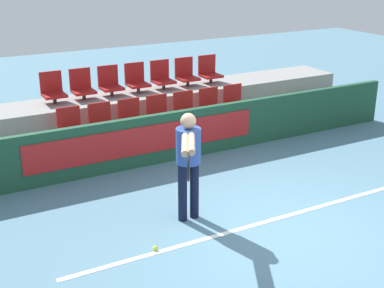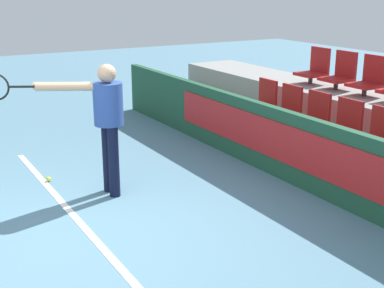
{
  "view_description": "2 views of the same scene",
  "coord_description": "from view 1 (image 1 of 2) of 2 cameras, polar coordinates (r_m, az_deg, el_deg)",
  "views": [
    {
      "loc": [
        -4.2,
        -5.1,
        3.7
      ],
      "look_at": [
        -0.44,
        1.79,
        0.82
      ],
      "focal_mm": 50.0,
      "sensor_mm": 36.0,
      "label": 1
    },
    {
      "loc": [
        4.89,
        -1.23,
        2.49
      ],
      "look_at": [
        -0.2,
        1.73,
        0.71
      ],
      "focal_mm": 50.0,
      "sensor_mm": 36.0,
      "label": 2
    }
  ],
  "objects": [
    {
      "name": "tennis_player",
      "position": [
        7.36,
        -0.39,
        -1.28
      ],
      "size": [
        0.87,
        1.46,
        1.6
      ],
      "rotation": [
        0.0,
        0.0,
        -0.49
      ],
      "color": "black",
      "rests_on": "ground"
    },
    {
      "name": "stadium_chair_6",
      "position": [
        11.23,
        4.6,
        4.55
      ],
      "size": [
        0.43,
        0.42,
        0.59
      ],
      "color": "#333333",
      "rests_on": "bleacher_tier_front"
    },
    {
      "name": "tennis_ball",
      "position": [
        7.09,
        -3.94,
        -11.03
      ],
      "size": [
        0.07,
        0.07,
        0.07
      ],
      "color": "#CCDB33",
      "rests_on": "ground"
    },
    {
      "name": "stadium_chair_12",
      "position": [
        11.73,
        -0.64,
        7.5
      ],
      "size": [
        0.43,
        0.42,
        0.59
      ],
      "color": "#333333",
      "rests_on": "bleacher_tier_middle"
    },
    {
      "name": "stadium_chair_9",
      "position": [
        11.04,
        -8.74,
        6.46
      ],
      "size": [
        0.43,
        0.42,
        0.59
      ],
      "color": "#333333",
      "rests_on": "bleacher_tier_middle"
    },
    {
      "name": "stadium_chair_5",
      "position": [
        10.93,
        2.02,
        4.16
      ],
      "size": [
        0.43,
        0.42,
        0.59
      ],
      "color": "#333333",
      "rests_on": "bleacher_tier_front"
    },
    {
      "name": "stadium_chair_7",
      "position": [
        10.71,
        -14.62,
        5.62
      ],
      "size": [
        0.43,
        0.42,
        0.59
      ],
      "color": "#333333",
      "rests_on": "bleacher_tier_middle"
    },
    {
      "name": "stadium_chair_1",
      "position": [
        9.99,
        -9.6,
        2.34
      ],
      "size": [
        0.43,
        0.42,
        0.59
      ],
      "color": "#333333",
      "rests_on": "bleacher_tier_front"
    },
    {
      "name": "stadium_chair_13",
      "position": [
        12.01,
        1.84,
        7.79
      ],
      "size": [
        0.43,
        0.42,
        0.59
      ],
      "color": "#333333",
      "rests_on": "bleacher_tier_middle"
    },
    {
      "name": "stadium_chair_8",
      "position": [
        10.86,
        -11.64,
        6.06
      ],
      "size": [
        0.43,
        0.42,
        0.59
      ],
      "color": "#333333",
      "rests_on": "bleacher_tier_middle"
    },
    {
      "name": "stadium_chair_3",
      "position": [
        10.41,
        -3.53,
        3.31
      ],
      "size": [
        0.43,
        0.42,
        0.59
      ],
      "color": "#333333",
      "rests_on": "bleacher_tier_front"
    },
    {
      "name": "stadium_chair_4",
      "position": [
        10.65,
        -0.69,
        3.75
      ],
      "size": [
        0.43,
        0.42,
        0.59
      ],
      "color": "#333333",
      "rests_on": "bleacher_tier_front"
    },
    {
      "name": "court_baseline",
      "position": [
        7.83,
        7.86,
        -8.21
      ],
      "size": [
        6.06,
        0.08,
        0.01
      ],
      "color": "white",
      "rests_on": "ground"
    },
    {
      "name": "stadium_chair_11",
      "position": [
        11.47,
        -3.23,
        7.19
      ],
      "size": [
        0.43,
        0.42,
        0.59
      ],
      "color": "#333333",
      "rests_on": "bleacher_tier_middle"
    },
    {
      "name": "stadium_chair_0",
      "position": [
        9.83,
        -12.8,
        1.82
      ],
      "size": [
        0.43,
        0.42,
        0.59
      ],
      "color": "#333333",
      "rests_on": "bleacher_tier_front"
    },
    {
      "name": "barrier_wall",
      "position": [
        9.82,
        -1.73,
        0.91
      ],
      "size": [
        10.04,
        0.14,
        0.92
      ],
      "color": "#1E4C33",
      "rests_on": "ground"
    },
    {
      "name": "bleacher_tier_middle",
      "position": [
        11.3,
        -5.55,
        3.29
      ],
      "size": [
        9.64,
        1.07,
        0.88
      ],
      "color": "gray",
      "rests_on": "ground"
    },
    {
      "name": "bleacher_tier_front",
      "position": [
        10.44,
        -3.16,
        0.64
      ],
      "size": [
        9.64,
        1.07,
        0.44
      ],
      "color": "gray",
      "rests_on": "ground"
    },
    {
      "name": "stadium_chair_10",
      "position": [
        11.24,
        -5.94,
        6.84
      ],
      "size": [
        0.43,
        0.42,
        0.59
      ],
      "color": "#333333",
      "rests_on": "bleacher_tier_middle"
    },
    {
      "name": "stadium_chair_2",
      "position": [
        10.18,
        -6.5,
        2.84
      ],
      "size": [
        0.43,
        0.42,
        0.59
      ],
      "color": "#333333",
      "rests_on": "bleacher_tier_front"
    },
    {
      "name": "ground_plane",
      "position": [
        7.57,
        9.59,
        -9.41
      ],
      "size": [
        30.0,
        30.0,
        0.0
      ],
      "primitive_type": "plane",
      "color": "slate"
    }
  ]
}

